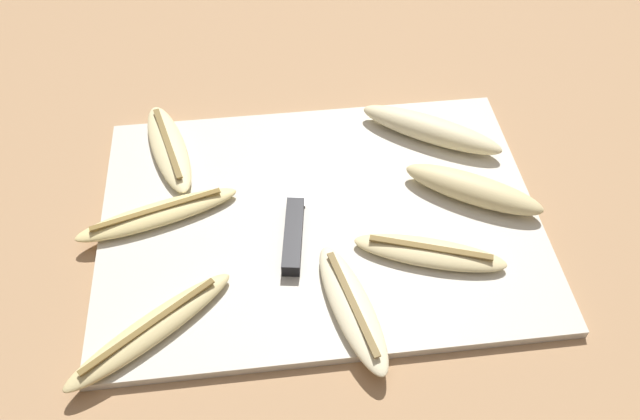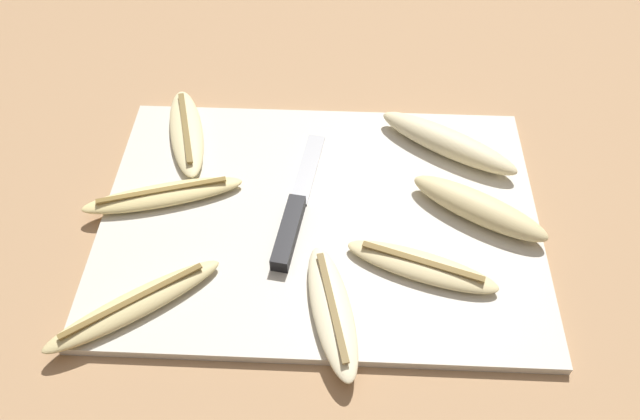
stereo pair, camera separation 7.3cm
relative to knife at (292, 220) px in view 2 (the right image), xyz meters
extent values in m
plane|color=tan|center=(0.03, 0.01, -0.02)|extent=(4.00, 4.00, 0.00)
cube|color=beige|center=(0.03, 0.01, -0.01)|extent=(0.51, 0.37, 0.01)
cube|color=black|center=(0.00, -0.02, 0.00)|extent=(0.03, 0.10, 0.02)
cube|color=#B7BABF|center=(0.01, 0.09, -0.01)|extent=(0.04, 0.12, 0.00)
ellipsoid|color=beige|center=(0.19, 0.13, 0.01)|extent=(0.18, 0.13, 0.03)
ellipsoid|color=beige|center=(0.15, -0.06, 0.00)|extent=(0.17, 0.09, 0.02)
cube|color=olive|center=(0.15, -0.06, 0.01)|extent=(0.13, 0.05, 0.00)
ellipsoid|color=#EDD689|center=(-0.16, 0.03, 0.00)|extent=(0.19, 0.09, 0.02)
cube|color=olive|center=(-0.16, 0.03, 0.01)|extent=(0.15, 0.05, 0.00)
ellipsoid|color=#DBC684|center=(-0.16, -0.12, 0.00)|extent=(0.18, 0.14, 0.02)
cube|color=brown|center=(-0.16, -0.12, 0.01)|extent=(0.13, 0.10, 0.00)
ellipsoid|color=beige|center=(0.22, 0.02, 0.01)|extent=(0.16, 0.12, 0.03)
ellipsoid|color=beige|center=(0.05, -0.12, 0.00)|extent=(0.08, 0.17, 0.02)
cube|color=olive|center=(0.05, -0.12, 0.01)|extent=(0.04, 0.13, 0.00)
ellipsoid|color=beige|center=(-0.15, 0.14, 0.00)|extent=(0.08, 0.17, 0.02)
cube|color=olive|center=(-0.15, 0.14, 0.01)|extent=(0.04, 0.13, 0.00)
camera|label=1|loc=(-0.02, -0.45, 0.56)|focal=35.00mm
camera|label=2|loc=(0.05, -0.45, 0.56)|focal=35.00mm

